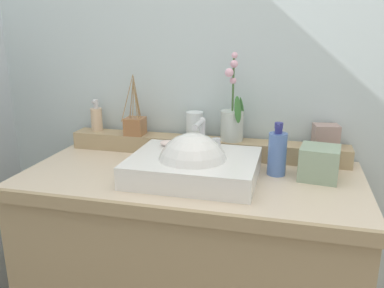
{
  "coord_description": "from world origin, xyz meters",
  "views": [
    {
      "loc": [
        0.34,
        -1.32,
        1.34
      ],
      "look_at": [
        0.01,
        -0.01,
        0.95
      ],
      "focal_mm": 37.82,
      "sensor_mm": 36.0,
      "label": 1
    }
  ],
  "objects_px": {
    "trinket_box": "(326,135)",
    "sink_basin": "(193,168)",
    "tumbler_cup": "(195,124)",
    "soap_bar": "(169,143)",
    "tissue_box": "(319,163)",
    "soap_dispenser": "(97,118)",
    "lotion_bottle": "(277,153)",
    "potted_plant": "(232,119)",
    "reed_diffuser": "(135,125)"
  },
  "relations": [
    {
      "from": "soap_bar",
      "to": "sink_basin",
      "type": "bearing_deg",
      "value": -41.42
    },
    {
      "from": "sink_basin",
      "to": "soap_dispenser",
      "type": "distance_m",
      "value": 0.59
    },
    {
      "from": "sink_basin",
      "to": "tissue_box",
      "type": "distance_m",
      "value": 0.44
    },
    {
      "from": "sink_basin",
      "to": "lotion_bottle",
      "type": "height_order",
      "value": "same"
    },
    {
      "from": "tissue_box",
      "to": "soap_dispenser",
      "type": "bearing_deg",
      "value": 169.11
    },
    {
      "from": "sink_basin",
      "to": "potted_plant",
      "type": "xyz_separation_m",
      "value": [
        0.09,
        0.28,
        0.12
      ]
    },
    {
      "from": "reed_diffuser",
      "to": "lotion_bottle",
      "type": "relative_size",
      "value": 1.33
    },
    {
      "from": "potted_plant",
      "to": "soap_dispenser",
      "type": "distance_m",
      "value": 0.6
    },
    {
      "from": "reed_diffuser",
      "to": "lotion_bottle",
      "type": "xyz_separation_m",
      "value": [
        0.6,
        -0.15,
        -0.03
      ]
    },
    {
      "from": "potted_plant",
      "to": "reed_diffuser",
      "type": "distance_m",
      "value": 0.41
    },
    {
      "from": "sink_basin",
      "to": "trinket_box",
      "type": "relative_size",
      "value": 4.74
    },
    {
      "from": "soap_bar",
      "to": "lotion_bottle",
      "type": "xyz_separation_m",
      "value": [
        0.4,
        0.01,
        -0.01
      ]
    },
    {
      "from": "potted_plant",
      "to": "reed_diffuser",
      "type": "xyz_separation_m",
      "value": [
        -0.41,
        -0.01,
        -0.05
      ]
    },
    {
      "from": "trinket_box",
      "to": "tissue_box",
      "type": "bearing_deg",
      "value": -108.92
    },
    {
      "from": "potted_plant",
      "to": "trinket_box",
      "type": "relative_size",
      "value": 3.76
    },
    {
      "from": "trinket_box",
      "to": "lotion_bottle",
      "type": "height_order",
      "value": "lotion_bottle"
    },
    {
      "from": "tumbler_cup",
      "to": "tissue_box",
      "type": "bearing_deg",
      "value": -20.17
    },
    {
      "from": "sink_basin",
      "to": "tissue_box",
      "type": "relative_size",
      "value": 3.37
    },
    {
      "from": "soap_bar",
      "to": "tissue_box",
      "type": "height_order",
      "value": "tissue_box"
    },
    {
      "from": "potted_plant",
      "to": "tissue_box",
      "type": "height_order",
      "value": "potted_plant"
    },
    {
      "from": "tumbler_cup",
      "to": "trinket_box",
      "type": "height_order",
      "value": "tumbler_cup"
    },
    {
      "from": "tumbler_cup",
      "to": "lotion_bottle",
      "type": "height_order",
      "value": "lotion_bottle"
    },
    {
      "from": "soap_dispenser",
      "to": "reed_diffuser",
      "type": "xyz_separation_m",
      "value": [
        0.19,
        -0.03,
        -0.01
      ]
    },
    {
      "from": "reed_diffuser",
      "to": "trinket_box",
      "type": "relative_size",
      "value": 2.74
    },
    {
      "from": "lotion_bottle",
      "to": "tissue_box",
      "type": "relative_size",
      "value": 1.47
    },
    {
      "from": "trinket_box",
      "to": "tissue_box",
      "type": "distance_m",
      "value": 0.19
    },
    {
      "from": "tissue_box",
      "to": "potted_plant",
      "type": "bearing_deg",
      "value": 153.33
    },
    {
      "from": "tumbler_cup",
      "to": "tissue_box",
      "type": "xyz_separation_m",
      "value": [
        0.49,
        -0.18,
        -0.07
      ]
    },
    {
      "from": "tumbler_cup",
      "to": "lotion_bottle",
      "type": "xyz_separation_m",
      "value": [
        0.35,
        -0.17,
        -0.04
      ]
    },
    {
      "from": "sink_basin",
      "to": "tumbler_cup",
      "type": "xyz_separation_m",
      "value": [
        -0.07,
        0.29,
        0.08
      ]
    },
    {
      "from": "sink_basin",
      "to": "reed_diffuser",
      "type": "distance_m",
      "value": 0.42
    },
    {
      "from": "potted_plant",
      "to": "trinket_box",
      "type": "distance_m",
      "value": 0.36
    },
    {
      "from": "sink_basin",
      "to": "potted_plant",
      "type": "distance_m",
      "value": 0.31
    },
    {
      "from": "tumbler_cup",
      "to": "trinket_box",
      "type": "relative_size",
      "value": 1.13
    },
    {
      "from": "potted_plant",
      "to": "soap_dispenser",
      "type": "bearing_deg",
      "value": 178.83
    },
    {
      "from": "sink_basin",
      "to": "tumbler_cup",
      "type": "bearing_deg",
      "value": 103.0
    },
    {
      "from": "soap_bar",
      "to": "lotion_bottle",
      "type": "bearing_deg",
      "value": 1.12
    },
    {
      "from": "trinket_box",
      "to": "lotion_bottle",
      "type": "xyz_separation_m",
      "value": [
        -0.17,
        -0.17,
        -0.03
      ]
    },
    {
      "from": "sink_basin",
      "to": "tumbler_cup",
      "type": "distance_m",
      "value": 0.31
    },
    {
      "from": "tumbler_cup",
      "to": "reed_diffuser",
      "type": "distance_m",
      "value": 0.25
    },
    {
      "from": "potted_plant",
      "to": "trinket_box",
      "type": "height_order",
      "value": "potted_plant"
    },
    {
      "from": "sink_basin",
      "to": "potted_plant",
      "type": "relative_size",
      "value": 1.26
    },
    {
      "from": "soap_dispenser",
      "to": "trinket_box",
      "type": "relative_size",
      "value": 1.48
    },
    {
      "from": "soap_bar",
      "to": "tumbler_cup",
      "type": "distance_m",
      "value": 0.19
    },
    {
      "from": "trinket_box",
      "to": "tissue_box",
      "type": "xyz_separation_m",
      "value": [
        -0.03,
        -0.18,
        -0.05
      ]
    },
    {
      "from": "soap_dispenser",
      "to": "lotion_bottle",
      "type": "height_order",
      "value": "soap_dispenser"
    },
    {
      "from": "soap_bar",
      "to": "soap_dispenser",
      "type": "bearing_deg",
      "value": 154.91
    },
    {
      "from": "sink_basin",
      "to": "soap_dispenser",
      "type": "xyz_separation_m",
      "value": [
        -0.51,
        0.29,
        0.08
      ]
    },
    {
      "from": "trinket_box",
      "to": "sink_basin",
      "type": "bearing_deg",
      "value": -157.8
    },
    {
      "from": "lotion_bottle",
      "to": "reed_diffuser",
      "type": "bearing_deg",
      "value": 166.07
    }
  ]
}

